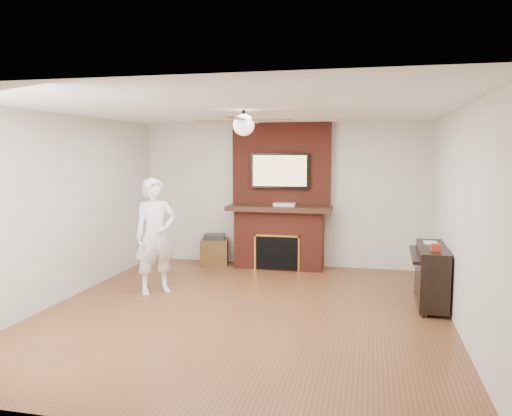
% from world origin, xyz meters
% --- Properties ---
extents(room_shell, '(5.36, 5.86, 2.86)m').
position_xyz_m(room_shell, '(0.00, 0.00, 1.25)').
color(room_shell, brown).
rests_on(room_shell, ground).
extents(fireplace, '(1.78, 0.64, 2.50)m').
position_xyz_m(fireplace, '(0.00, 2.55, 1.00)').
color(fireplace, maroon).
rests_on(fireplace, ground).
extents(tv, '(1.00, 0.08, 0.60)m').
position_xyz_m(tv, '(0.00, 2.50, 1.68)').
color(tv, black).
rests_on(tv, fireplace).
extents(ceiling_fan, '(1.21, 1.21, 0.31)m').
position_xyz_m(ceiling_fan, '(-0.00, 0.00, 2.33)').
color(ceiling_fan, black).
rests_on(ceiling_fan, room_shell).
extents(person, '(0.71, 0.69, 1.63)m').
position_xyz_m(person, '(-1.43, 0.56, 0.82)').
color(person, white).
rests_on(person, ground).
extents(side_table, '(0.56, 0.56, 0.54)m').
position_xyz_m(side_table, '(-1.17, 2.48, 0.25)').
color(side_table, '#543818').
rests_on(side_table, ground).
extents(piano, '(0.48, 1.20, 0.87)m').
position_xyz_m(piano, '(2.31, 0.82, 0.42)').
color(piano, black).
rests_on(piano, ground).
extents(cable_box, '(0.37, 0.22, 0.05)m').
position_xyz_m(cable_box, '(0.09, 2.45, 1.11)').
color(cable_box, silver).
rests_on(cable_box, fireplace).
extents(candle_orange, '(0.07, 0.07, 0.12)m').
position_xyz_m(candle_orange, '(-0.24, 2.30, 0.06)').
color(candle_orange, orange).
rests_on(candle_orange, ground).
extents(candle_green, '(0.07, 0.07, 0.10)m').
position_xyz_m(candle_green, '(0.01, 2.35, 0.05)').
color(candle_green, '#2F7731').
rests_on(candle_green, ground).
extents(candle_cream, '(0.08, 0.08, 0.12)m').
position_xyz_m(candle_cream, '(0.19, 2.35, 0.06)').
color(candle_cream, beige).
rests_on(candle_cream, ground).
extents(candle_blue, '(0.06, 0.06, 0.09)m').
position_xyz_m(candle_blue, '(0.17, 2.37, 0.05)').
color(candle_blue, '#385AA8').
rests_on(candle_blue, ground).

